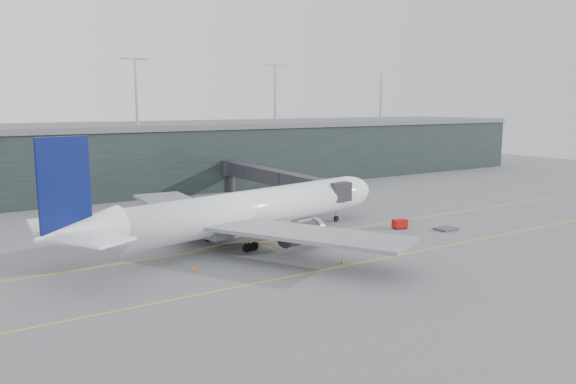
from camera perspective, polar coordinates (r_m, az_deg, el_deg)
ground at (r=82.28m, az=-7.55°, el=-5.01°), size 320.00×320.00×0.00m
taxiline_a at (r=78.78m, az=-6.30°, el=-5.61°), size 160.00×0.25×0.02m
taxiline_b at (r=65.39m, az=0.07°, el=-8.62°), size 160.00×0.25×0.02m
taxiline_lead_main at (r=102.11m, az=-9.83°, el=-2.32°), size 0.25×60.00×0.02m
terminal at (r=135.20m, az=-18.24°, el=3.36°), size 240.00×36.00×29.00m
main_aircraft at (r=80.72m, az=-4.19°, el=-1.91°), size 57.63×53.30×16.27m
jet_bridge at (r=113.73m, az=-2.59°, el=1.68°), size 5.15×47.10×7.17m
gse_cart at (r=91.42m, az=11.29°, el=-3.16°), size 2.45×1.81×1.51m
baggage_dolly at (r=92.30m, az=15.75°, el=-3.62°), size 3.22×2.59×0.32m
uld_a at (r=88.97m, az=-13.20°, el=-3.45°), size 2.55×2.30×1.92m
uld_b at (r=91.99m, az=-12.52°, el=-3.09°), size 1.96×1.61×1.70m
uld_c at (r=91.76m, az=-9.43°, el=-2.95°), size 2.30×1.93×1.93m
cone_nose at (r=97.15m, az=12.46°, el=-2.78°), size 0.44×0.44×0.70m
cone_wing_stbd at (r=71.08m, az=5.58°, el=-6.93°), size 0.44×0.44×0.70m
cone_wing_port at (r=94.44m, az=-5.80°, el=-2.94°), size 0.44×0.44×0.70m
cone_tail at (r=67.98m, az=-9.50°, el=-7.74°), size 0.46×0.46×0.74m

